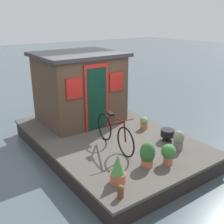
# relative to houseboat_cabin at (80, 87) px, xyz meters

# --- Properties ---
(ground_plane) EXTENTS (60.00, 60.00, 0.00)m
(ground_plane) POSITION_rel_houseboat_cabin_xyz_m (-1.42, 0.00, -1.46)
(ground_plane) COLOR #4C5B60
(houseboat_deck) EXTENTS (5.06, 3.31, 0.46)m
(houseboat_deck) POSITION_rel_houseboat_cabin_xyz_m (-1.42, 0.00, -1.23)
(houseboat_deck) COLOR #4C4742
(houseboat_deck) RESTS_ON ground_plane
(houseboat_cabin) EXTENTS (2.02, 2.36, 1.99)m
(houseboat_cabin) POSITION_rel_houseboat_cabin_xyz_m (0.00, 0.00, 0.00)
(houseboat_cabin) COLOR #4C3828
(houseboat_cabin) RESTS_ON houseboat_deck
(bicycle) EXTENTS (1.69, 0.50, 0.83)m
(bicycle) POSITION_rel_houseboat_cabin_xyz_m (-2.09, 0.27, -0.62)
(bicycle) COLOR black
(bicycle) RESTS_ON houseboat_deck
(potted_plant_geranium) EXTENTS (0.26, 0.26, 0.47)m
(potted_plant_geranium) POSITION_rel_houseboat_cabin_xyz_m (-3.05, -0.87, -0.76)
(potted_plant_geranium) COLOR slate
(potted_plant_geranium) RESTS_ON houseboat_deck
(potted_plant_mint) EXTENTS (0.32, 0.32, 0.53)m
(potted_plant_mint) POSITION_rel_houseboat_cabin_xyz_m (-3.17, 0.21, -0.74)
(potted_plant_mint) COLOR #B2603D
(potted_plant_mint) RESTS_ON houseboat_deck
(potted_plant_lavender) EXTENTS (0.31, 0.31, 0.44)m
(potted_plant_lavender) POSITION_rel_houseboat_cabin_xyz_m (-3.37, -0.20, -0.76)
(potted_plant_lavender) COLOR #B2603D
(potted_plant_lavender) RESTS_ON houseboat_deck
(potted_plant_ivy) EXTENTS (0.29, 0.29, 0.58)m
(potted_plant_ivy) POSITION_rel_houseboat_cabin_xyz_m (-3.31, 1.07, -0.73)
(potted_plant_ivy) COLOR #B2603D
(potted_plant_ivy) RESTS_ON houseboat_deck
(potted_plant_rosemary) EXTENTS (0.22, 0.22, 0.35)m
(potted_plant_rosemary) POSITION_rel_houseboat_cabin_xyz_m (-1.66, -1.06, -0.82)
(potted_plant_rosemary) COLOR #B2603D
(potted_plant_rosemary) RESTS_ON houseboat_deck
(charcoal_grill) EXTENTS (0.34, 0.34, 0.29)m
(charcoal_grill) POSITION_rel_houseboat_cabin_xyz_m (-2.55, -1.04, -0.82)
(charcoal_grill) COLOR black
(charcoal_grill) RESTS_ON houseboat_deck
(mooring_bollard) EXTENTS (0.12, 0.12, 0.24)m
(mooring_bollard) POSITION_rel_houseboat_cabin_xyz_m (-3.69, 1.30, -0.88)
(mooring_bollard) COLOR brown
(mooring_bollard) RESTS_ON houseboat_deck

